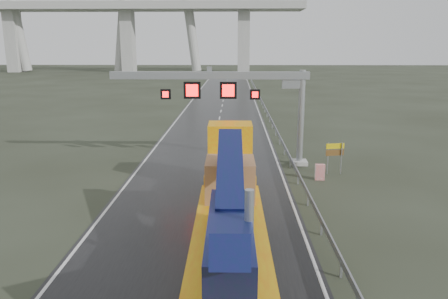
{
  "coord_description": "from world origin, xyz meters",
  "views": [
    {
      "loc": [
        1.84,
        -14.74,
        8.92
      ],
      "look_at": [
        1.28,
        9.34,
        3.2
      ],
      "focal_mm": 35.0,
      "sensor_mm": 36.0,
      "label": 1
    }
  ],
  "objects_px": {
    "heavy_haul_truck": "(230,196)",
    "exit_sign_pair": "(335,152)",
    "sign_gantry": "(238,91)",
    "striped_barrier": "(320,172)"
  },
  "relations": [
    {
      "from": "striped_barrier",
      "to": "exit_sign_pair",
      "type": "bearing_deg",
      "value": 50.82
    },
    {
      "from": "heavy_haul_truck",
      "to": "striped_barrier",
      "type": "distance_m",
      "value": 10.89
    },
    {
      "from": "sign_gantry",
      "to": "exit_sign_pair",
      "type": "relative_size",
      "value": 6.53
    },
    {
      "from": "heavy_haul_truck",
      "to": "exit_sign_pair",
      "type": "relative_size",
      "value": 9.33
    },
    {
      "from": "exit_sign_pair",
      "to": "striped_barrier",
      "type": "bearing_deg",
      "value": -142.97
    },
    {
      "from": "sign_gantry",
      "to": "striped_barrier",
      "type": "relative_size",
      "value": 13.69
    },
    {
      "from": "sign_gantry",
      "to": "exit_sign_pair",
      "type": "distance_m",
      "value": 8.38
    },
    {
      "from": "heavy_haul_truck",
      "to": "exit_sign_pair",
      "type": "height_order",
      "value": "heavy_haul_truck"
    },
    {
      "from": "heavy_haul_truck",
      "to": "exit_sign_pair",
      "type": "distance_m",
      "value": 12.7
    },
    {
      "from": "heavy_haul_truck",
      "to": "striped_barrier",
      "type": "height_order",
      "value": "heavy_haul_truck"
    }
  ]
}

